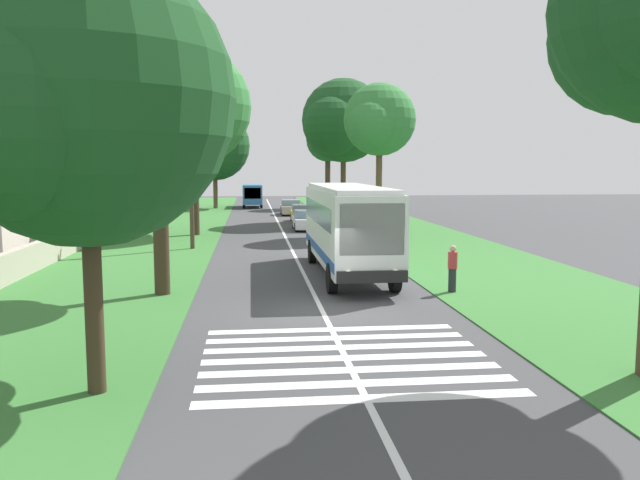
{
  "coord_description": "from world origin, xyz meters",
  "views": [
    {
      "loc": [
        -19.6,
        2.2,
        4.52
      ],
      "look_at": [
        5.73,
        -0.54,
        1.6
      ],
      "focal_mm": 35.96,
      "sensor_mm": 36.0,
      "label": 1
    }
  ],
  "objects_px": {
    "trailing_car_0": "(306,220)",
    "utility_pole": "(191,174)",
    "pedestrian": "(452,268)",
    "roadside_tree_right_3": "(341,123)",
    "trailing_car_1": "(302,214)",
    "roadside_tree_left_3": "(190,110)",
    "roadside_tree_right_1": "(327,142)",
    "coach_bus": "(347,224)",
    "roadside_tree_left_0": "(213,147)",
    "roadside_tree_left_2": "(81,108)",
    "trailing_minibus_0": "(252,193)",
    "trailing_car_2": "(290,208)",
    "roadside_tree_left_1": "(154,86)",
    "roadside_tree_right_0": "(378,122)"
  },
  "relations": [
    {
      "from": "utility_pole",
      "to": "roadside_tree_right_3",
      "type": "bearing_deg",
      "value": -33.03
    },
    {
      "from": "coach_bus",
      "to": "trailing_minibus_0",
      "type": "distance_m",
      "value": 45.88
    },
    {
      "from": "roadside_tree_left_0",
      "to": "roadside_tree_left_2",
      "type": "height_order",
      "value": "roadside_tree_left_0"
    },
    {
      "from": "roadside_tree_right_0",
      "to": "pedestrian",
      "type": "relative_size",
      "value": 5.83
    },
    {
      "from": "roadside_tree_right_0",
      "to": "roadside_tree_right_3",
      "type": "bearing_deg",
      "value": 5.22
    },
    {
      "from": "roadside_tree_left_2",
      "to": "roadside_tree_right_1",
      "type": "distance_m",
      "value": 58.23
    },
    {
      "from": "roadside_tree_left_1",
      "to": "trailing_car_2",
      "type": "bearing_deg",
      "value": -10.47
    },
    {
      "from": "coach_bus",
      "to": "trailing_minibus_0",
      "type": "xyz_separation_m",
      "value": [
        45.71,
        3.81,
        -0.6
      ]
    },
    {
      "from": "utility_pole",
      "to": "coach_bus",
      "type": "bearing_deg",
      "value": -141.8
    },
    {
      "from": "roadside_tree_left_2",
      "to": "pedestrian",
      "type": "relative_size",
      "value": 5.11
    },
    {
      "from": "roadside_tree_left_2",
      "to": "roadside_tree_right_1",
      "type": "relative_size",
      "value": 0.89
    },
    {
      "from": "roadside_tree_left_3",
      "to": "utility_pole",
      "type": "distance_m",
      "value": 8.44
    },
    {
      "from": "pedestrian",
      "to": "roadside_tree_right_3",
      "type": "bearing_deg",
      "value": -0.2
    },
    {
      "from": "roadside_tree_left_1",
      "to": "trailing_car_1",
      "type": "bearing_deg",
      "value": -14.16
    },
    {
      "from": "trailing_minibus_0",
      "to": "roadside_tree_right_0",
      "type": "distance_m",
      "value": 32.29
    },
    {
      "from": "trailing_car_1",
      "to": "trailing_car_2",
      "type": "xyz_separation_m",
      "value": [
        8.11,
        0.49,
        0.0
      ]
    },
    {
      "from": "roadside_tree_left_0",
      "to": "roadside_tree_left_1",
      "type": "xyz_separation_m",
      "value": [
        -47.45,
        -0.75,
        0.65
      ]
    },
    {
      "from": "coach_bus",
      "to": "trailing_car_0",
      "type": "relative_size",
      "value": 2.6
    },
    {
      "from": "roadside_tree_right_3",
      "to": "trailing_car_1",
      "type": "bearing_deg",
      "value": 78.71
    },
    {
      "from": "roadside_tree_left_3",
      "to": "roadside_tree_right_1",
      "type": "relative_size",
      "value": 1.25
    },
    {
      "from": "roadside_tree_right_0",
      "to": "roadside_tree_right_1",
      "type": "bearing_deg",
      "value": -0.16
    },
    {
      "from": "trailing_car_1",
      "to": "roadside_tree_left_3",
      "type": "height_order",
      "value": "roadside_tree_left_3"
    },
    {
      "from": "trailing_car_0",
      "to": "roadside_tree_left_1",
      "type": "bearing_deg",
      "value": 162.74
    },
    {
      "from": "roadside_tree_left_2",
      "to": "roadside_tree_left_1",
      "type": "bearing_deg",
      "value": 0.04
    },
    {
      "from": "coach_bus",
      "to": "roadside_tree_left_1",
      "type": "xyz_separation_m",
      "value": [
        -3.57,
        7.24,
        5.11
      ]
    },
    {
      "from": "roadside_tree_left_1",
      "to": "roadside_tree_left_3",
      "type": "relative_size",
      "value": 0.81
    },
    {
      "from": "trailing_minibus_0",
      "to": "roadside_tree_right_0",
      "type": "relative_size",
      "value": 0.61
    },
    {
      "from": "trailing_car_1",
      "to": "trailing_car_2",
      "type": "height_order",
      "value": "same"
    },
    {
      "from": "trailing_car_0",
      "to": "pedestrian",
      "type": "xyz_separation_m",
      "value": [
        -23.78,
        -3.25,
        0.24
      ]
    },
    {
      "from": "utility_pole",
      "to": "roadside_tree_left_1",
      "type": "bearing_deg",
      "value": 179.93
    },
    {
      "from": "trailing_minibus_0",
      "to": "pedestrian",
      "type": "distance_m",
      "value": 50.52
    },
    {
      "from": "coach_bus",
      "to": "utility_pole",
      "type": "bearing_deg",
      "value": 38.2
    },
    {
      "from": "trailing_car_0",
      "to": "roadside_tree_left_3",
      "type": "bearing_deg",
      "value": 110.44
    },
    {
      "from": "trailing_minibus_0",
      "to": "utility_pole",
      "type": "height_order",
      "value": "utility_pole"
    },
    {
      "from": "trailing_car_1",
      "to": "roadside_tree_left_0",
      "type": "relative_size",
      "value": 0.41
    },
    {
      "from": "roadside_tree_left_0",
      "to": "roadside_tree_right_1",
      "type": "height_order",
      "value": "roadside_tree_left_0"
    },
    {
      "from": "trailing_car_1",
      "to": "pedestrian",
      "type": "height_order",
      "value": "pedestrian"
    },
    {
      "from": "roadside_tree_left_0",
      "to": "trailing_minibus_0",
      "type": "bearing_deg",
      "value": -66.32
    },
    {
      "from": "coach_bus",
      "to": "roadside_tree_left_0",
      "type": "distance_m",
      "value": 44.82
    },
    {
      "from": "roadside_tree_left_3",
      "to": "roadside_tree_right_1",
      "type": "xyz_separation_m",
      "value": [
        27.13,
        -12.18,
        -0.92
      ]
    },
    {
      "from": "roadside_tree_right_3",
      "to": "roadside_tree_left_0",
      "type": "bearing_deg",
      "value": 31.25
    },
    {
      "from": "trailing_car_0",
      "to": "roadside_tree_left_0",
      "type": "distance_m",
      "value": 26.34
    },
    {
      "from": "coach_bus",
      "to": "roadside_tree_left_2",
      "type": "xyz_separation_m",
      "value": [
        -13.37,
        7.23,
        3.5
      ]
    },
    {
      "from": "trailing_car_0",
      "to": "utility_pole",
      "type": "distance_m",
      "value": 12.99
    },
    {
      "from": "trailing_car_1",
      "to": "pedestrian",
      "type": "relative_size",
      "value": 2.54
    },
    {
      "from": "roadside_tree_right_0",
      "to": "utility_pole",
      "type": "height_order",
      "value": "roadside_tree_right_0"
    },
    {
      "from": "trailing_car_0",
      "to": "trailing_car_2",
      "type": "relative_size",
      "value": 1.0
    },
    {
      "from": "roadside_tree_left_0",
      "to": "roadside_tree_left_1",
      "type": "relative_size",
      "value": 1.06
    },
    {
      "from": "trailing_minibus_0",
      "to": "utility_pole",
      "type": "xyz_separation_m",
      "value": [
        -36.53,
        3.42,
        2.57
      ]
    },
    {
      "from": "coach_bus",
      "to": "trailing_car_1",
      "type": "relative_size",
      "value": 2.6
    }
  ]
}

